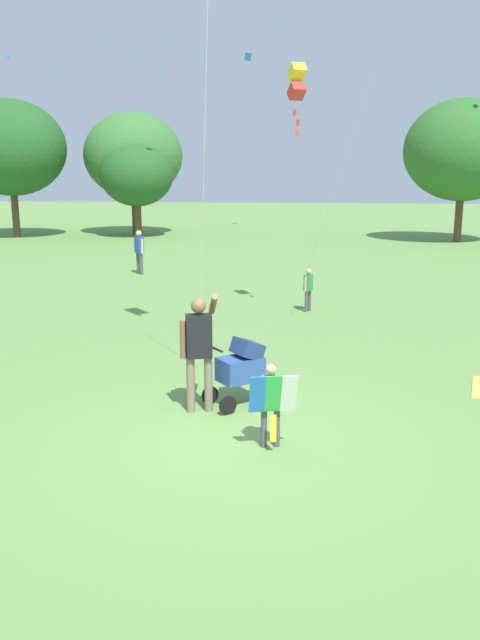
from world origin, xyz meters
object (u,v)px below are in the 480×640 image
at_px(person_adult_flyer, 199,344).
at_px(kite_orange_delta, 297,83).
at_px(person_red_shirt, 139,249).
at_px(person_sitting_far, 308,286).
at_px(child_with_butterfly_kite, 271,398).
at_px(stroller, 241,366).

relative_size(person_adult_flyer, kite_orange_delta, 0.31).
relative_size(person_red_shirt, person_sitting_far, 1.37).
bearing_deg(child_with_butterfly_kite, stroller, 109.03).
relative_size(person_adult_flyer, person_red_shirt, 1.20).
relative_size(kite_orange_delta, person_sitting_far, 5.36).
height_order(person_adult_flyer, person_red_shirt, person_adult_flyer).
bearing_deg(person_adult_flyer, person_red_shirt, 108.17).
distance_m(child_with_butterfly_kite, stroller, 1.63).
height_order(person_red_shirt, person_sitting_far, person_red_shirt).
height_order(child_with_butterfly_kite, person_red_shirt, person_red_shirt).
bearing_deg(child_with_butterfly_kite, person_adult_flyer, 133.34).
xyz_separation_m(child_with_butterfly_kite, person_red_shirt, (-5.17, 13.55, 0.20)).
bearing_deg(person_red_shirt, person_sitting_far, -43.19).
bearing_deg(stroller, person_adult_flyer, -148.33).
height_order(stroller, kite_orange_delta, kite_orange_delta).
bearing_deg(person_adult_flyer, person_sitting_far, 77.36).
relative_size(child_with_butterfly_kite, person_sitting_far, 1.02).
bearing_deg(person_red_shirt, person_adult_flyer, -71.83).
relative_size(child_with_butterfly_kite, person_adult_flyer, 0.62).
distance_m(kite_orange_delta, person_sitting_far, 4.78).
bearing_deg(stroller, child_with_butterfly_kite, -70.97).
xyz_separation_m(kite_orange_delta, person_red_shirt, (-5.29, 5.87, -4.50)).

